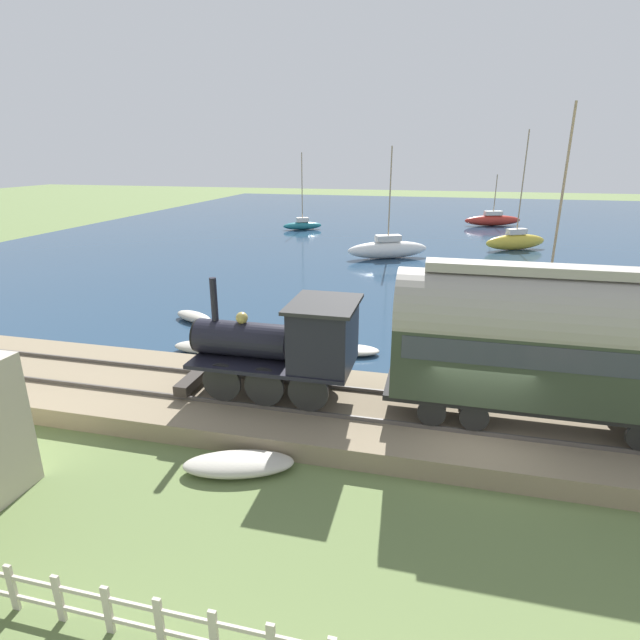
{
  "coord_description": "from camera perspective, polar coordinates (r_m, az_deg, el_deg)",
  "views": [
    {
      "loc": [
        -12.32,
        1.28,
        7.68
      ],
      "look_at": [
        4.96,
        5.47,
        1.71
      ],
      "focal_mm": 28.0,
      "sensor_mm": 36.0,
      "label": 1
    }
  ],
  "objects": [
    {
      "name": "ground_plane",
      "position": [
        14.58,
        17.06,
        -14.15
      ],
      "size": [
        200.0,
        200.0,
        0.0
      ],
      "primitive_type": "plane",
      "color": "#607542"
    },
    {
      "name": "harbor_water",
      "position": [
        56.38,
        15.03,
        10.12
      ],
      "size": [
        80.0,
        80.0,
        0.01
      ],
      "color": "navy",
      "rests_on": "ground"
    },
    {
      "name": "rail_embankment",
      "position": [
        15.11,
        17.03,
        -11.61
      ],
      "size": [
        4.85,
        56.0,
        0.7
      ],
      "color": "#84755B",
      "rests_on": "ground"
    },
    {
      "name": "steam_locomotive",
      "position": [
        14.72,
        -3.54,
        -2.47
      ],
      "size": [
        2.38,
        5.36,
        3.5
      ],
      "color": "black",
      "rests_on": "rail_embankment"
    },
    {
      "name": "passenger_coach",
      "position": [
        14.26,
        25.76,
        -2.15
      ],
      "size": [
        2.22,
        8.8,
        4.34
      ],
      "color": "black",
      "rests_on": "rail_embankment"
    },
    {
      "name": "sailboat_white",
      "position": [
        38.72,
        7.74,
        8.07
      ],
      "size": [
        4.01,
        6.29,
        8.16
      ],
      "rotation": [
        0.0,
        0.0,
        0.45
      ],
      "color": "white",
      "rests_on": "harbor_water"
    },
    {
      "name": "sailboat_yellow",
      "position": [
        44.94,
        21.44,
        8.43
      ],
      "size": [
        3.64,
        5.36,
        9.41
      ],
      "rotation": [
        0.0,
        0.0,
        0.51
      ],
      "color": "gold",
      "rests_on": "harbor_water"
    },
    {
      "name": "sailboat_red",
      "position": [
        59.39,
        19.12,
        10.77
      ],
      "size": [
        3.35,
        6.43,
        5.48
      ],
      "rotation": [
        0.0,
        0.0,
        0.34
      ],
      "color": "#B72D23",
      "rests_on": "harbor_water"
    },
    {
      "name": "sailboat_gray",
      "position": [
        23.51,
        24.14,
        -0.23
      ],
      "size": [
        3.64,
        4.51,
        9.53
      ],
      "rotation": [
        0.0,
        0.0,
        -0.58
      ],
      "color": "gray",
      "rests_on": "harbor_water"
    },
    {
      "name": "sailboat_teal",
      "position": [
        53.33,
        -2.02,
        10.85
      ],
      "size": [
        2.95,
        4.15,
        7.72
      ],
      "rotation": [
        0.0,
        0.0,
        0.49
      ],
      "color": "#1E707A",
      "rests_on": "harbor_water"
    },
    {
      "name": "rowboat_far_out",
      "position": [
        20.08,
        3.8,
        -3.45
      ],
      "size": [
        1.27,
        2.22,
        0.32
      ],
      "rotation": [
        0.0,
        0.0,
        0.12
      ],
      "color": "#B7B2A3",
      "rests_on": "harbor_water"
    },
    {
      "name": "rowboat_mid_harbor",
      "position": [
        24.61,
        -14.21,
        0.36
      ],
      "size": [
        1.76,
        2.47,
        0.45
      ],
      "rotation": [
        0.0,
        0.0,
        -0.44
      ],
      "color": "#B7B2A3",
      "rests_on": "harbor_water"
    },
    {
      "name": "rowboat_off_pier",
      "position": [
        20.71,
        -12.96,
        -3.05
      ],
      "size": [
        1.23,
        2.68,
        0.42
      ],
      "rotation": [
        0.0,
        0.0,
        0.07
      ],
      "color": "#B7B2A3",
      "rests_on": "harbor_water"
    },
    {
      "name": "beached_dinghy",
      "position": [
        13.27,
        -9.28,
        -15.93
      ],
      "size": [
        1.88,
        3.0,
        0.44
      ],
      "color": "#B7B2A3",
      "rests_on": "ground"
    }
  ]
}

